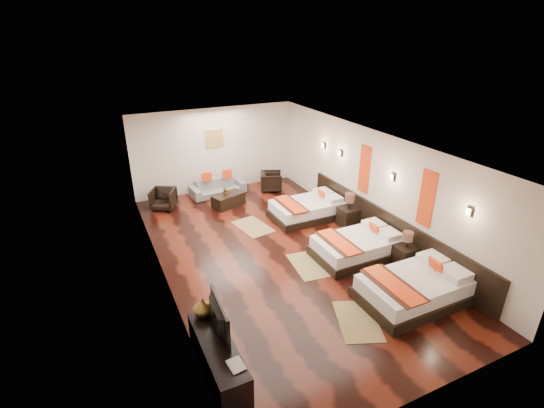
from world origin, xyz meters
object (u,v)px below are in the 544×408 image
nightstand_b (348,215)px  table_plant (226,190)px  bed_mid (358,246)px  book (229,368)px  sofa (218,187)px  armchair_left (163,199)px  armchair_right (271,181)px  coffee_table (228,200)px  figurine (203,307)px  tv_console (218,357)px  tv (214,318)px  bed_far (308,209)px  bed_near (415,288)px  nightstand_a (405,254)px

nightstand_b → table_plant: bearing=133.3°
bed_mid → book: bearing=-149.3°
sofa → table_plant: (-0.06, -1.00, 0.27)m
armchair_left → armchair_right: armchair_right is taller
armchair_right → bed_mid: bearing=-156.8°
coffee_table → table_plant: size_ratio=3.69×
figurine → bed_mid: bearing=15.7°
tv_console → armchair_right: size_ratio=2.50×
figurine → armchair_right: size_ratio=0.49×
tv_console → figurine: bearing=90.0°
coffee_table → armchair_right: bearing=19.2°
tv → armchair_left: bearing=-0.5°
bed_far → figurine: figurine is taller
bed_near → nightstand_a: size_ratio=2.49×
bed_near → book: bed_near is taller
figurine → coffee_table: 5.89m
figurine → bed_near: bearing=-9.9°
bed_near → coffee_table: bearing=106.7°
bed_near → armchair_right: size_ratio=3.06×
nightstand_b → sofa: size_ratio=0.54×
tv → book: (-0.05, -0.84, -0.28)m
armchair_right → coffee_table: bearing=131.8°
bed_near → tv_console: bearing=-179.7°
nightstand_b → coffee_table: size_ratio=0.99×
book → tv_console: bearing=90.0°
bed_far → coffee_table: bearing=135.9°
nightstand_a → armchair_left: (-4.46, 5.68, 0.01)m
bed_near → book: size_ratio=7.41×
tv_console → armchair_left: 6.81m
figurine → sofa: figurine is taller
bed_far → table_plant: bearing=136.1°
bed_mid → table_plant: (-1.89, 4.24, 0.26)m
bed_far → armchair_left: (-3.71, 2.44, 0.05)m
nightstand_a → armchair_right: size_ratio=1.23×
book → coffee_table: 7.10m
nightstand_a → figurine: 4.98m
bed_mid → coffee_table: 4.57m
nightstand_a → coffee_table: 5.63m
table_plant → figurine: bearing=-113.1°
bed_mid → coffee_table: size_ratio=2.07×
nightstand_a → coffee_table: size_ratio=0.88×
book → coffee_table: book is taller
coffee_table → sofa: bearing=90.0°
bed_near → nightstand_a: (0.75, 1.10, 0.02)m
coffee_table → bed_near: bearing=-73.3°
sofa → armchair_left: (-1.88, -0.38, 0.06)m
tv_console → tv: size_ratio=1.77×
figurine → sofa: (2.37, 6.42, -0.46)m
tv_console → table_plant: size_ratio=6.65×
tv → tv_console: bearing=173.1°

